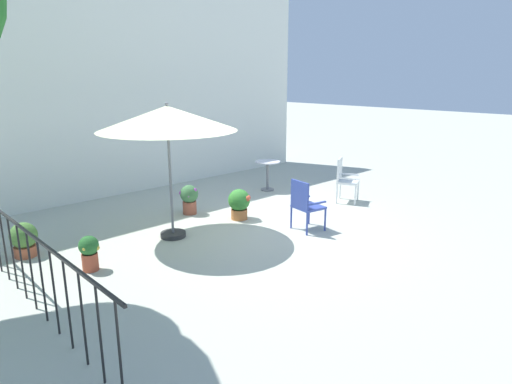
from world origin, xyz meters
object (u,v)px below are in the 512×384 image
at_px(potted_plant_3, 189,198).
at_px(patio_chair_1, 344,177).
at_px(potted_plant_1, 240,203).
at_px(cafe_table_0, 268,170).
at_px(patio_umbrella_0, 167,119).
at_px(potted_plant_2, 89,251).
at_px(potted_plant_0, 24,239).
at_px(patio_chair_0, 305,203).

bearing_deg(potted_plant_3, patio_chair_1, -28.36).
bearing_deg(potted_plant_1, cafe_table_0, 31.41).
height_order(patio_umbrella_0, potted_plant_3, patio_umbrella_0).
height_order(patio_chair_1, potted_plant_3, patio_chair_1).
bearing_deg(potted_plant_3, potted_plant_2, -154.71).
distance_m(patio_chair_1, potted_plant_0, 6.36).
bearing_deg(potted_plant_3, potted_plant_0, -179.35).
distance_m(cafe_table_0, potted_plant_2, 5.35).
xyz_separation_m(cafe_table_0, patio_chair_0, (-1.59, -2.52, 0.03)).
xyz_separation_m(patio_chair_1, potted_plant_1, (-2.50, 0.67, -0.23)).
bearing_deg(potted_plant_1, potted_plant_0, 165.81).
bearing_deg(potted_plant_3, patio_umbrella_0, -137.88).
bearing_deg(cafe_table_0, potted_plant_1, -148.59).
distance_m(patio_chair_1, potted_plant_2, 5.66).
xyz_separation_m(patio_umbrella_0, patio_chair_1, (4.00, -0.73, -1.48)).
xyz_separation_m(patio_chair_1, potted_plant_0, (-6.15, 1.59, -0.27)).
distance_m(patio_umbrella_0, potted_plant_1, 2.28).
bearing_deg(potted_plant_2, potted_plant_0, 113.06).
xyz_separation_m(patio_umbrella_0, potted_plant_3, (0.99, 0.89, -1.70)).
distance_m(patio_umbrella_0, potted_plant_3, 2.16).
bearing_deg(patio_chair_1, patio_umbrella_0, 169.61).
distance_m(potted_plant_1, potted_plant_3, 1.09).
bearing_deg(potted_plant_0, patio_umbrella_0, -21.80).
xyz_separation_m(patio_umbrella_0, cafe_table_0, (3.50, 1.15, -1.55)).
bearing_deg(patio_chair_1, potted_plant_1, 165.01).
bearing_deg(potted_plant_2, potted_plant_1, 5.14).
bearing_deg(potted_plant_2, cafe_table_0, 16.30).
bearing_deg(patio_chair_0, potted_plant_1, 107.39).
bearing_deg(patio_chair_0, potted_plant_2, 163.88).
height_order(patio_umbrella_0, cafe_table_0, patio_umbrella_0).
xyz_separation_m(patio_umbrella_0, potted_plant_0, (-2.15, 0.86, -1.76)).
relative_size(patio_umbrella_0, patio_chair_1, 2.36).
relative_size(potted_plant_1, potted_plant_3, 1.00).
xyz_separation_m(patio_chair_0, potted_plant_0, (-4.06, 2.23, -0.24)).
height_order(potted_plant_0, potted_plant_1, potted_plant_1).
relative_size(patio_umbrella_0, potted_plant_3, 3.87).
height_order(patio_chair_1, potted_plant_0, patio_chair_1).
xyz_separation_m(cafe_table_0, potted_plant_2, (-5.13, -1.50, -0.20)).
distance_m(cafe_table_0, potted_plant_0, 5.65).
height_order(potted_plant_2, potted_plant_3, potted_plant_3).
bearing_deg(potted_plant_1, potted_plant_3, 118.12).
relative_size(patio_chair_0, potted_plant_3, 1.56).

